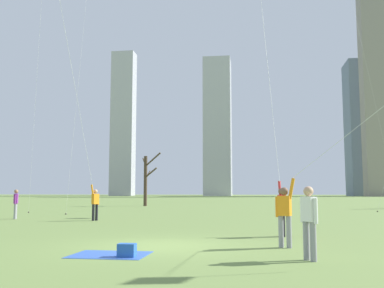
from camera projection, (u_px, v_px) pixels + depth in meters
ground_plane at (162, 246)px, 12.21m from camera, size 400.00×400.00×0.00m
kite_flyer_foreground_left_purple at (276, 154)px, 15.79m from camera, size 1.14×7.01×17.18m
kite_flyer_midfield_right_green at (319, 182)px, 11.81m from camera, size 8.53×0.84×8.30m
kite_flyer_foreground_right_red at (79, 108)px, 21.97m from camera, size 2.41×7.01×20.79m
bystander_strolling_midfield at (16, 202)px, 24.23m from camera, size 0.31×0.48×1.62m
bystander_watching_nearby at (309, 219)px, 9.68m from camera, size 0.36×0.44×1.62m
picnic_spot at (119, 252)px, 10.28m from camera, size 1.82×1.42×0.31m
bare_tree_leftmost at (146, 178)px, 46.15m from camera, size 2.30×2.49×5.59m
skyline_mid_tower_left at (123, 123)px, 163.01m from camera, size 8.28×5.85×53.50m
skyline_tall_tower at (377, 88)px, 137.04m from camera, size 9.21×6.03×73.93m
skyline_slender_spire at (358, 128)px, 150.32m from camera, size 7.25×11.87×46.02m
skyline_squat_block at (218, 127)px, 158.81m from camera, size 9.69×10.61×49.51m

